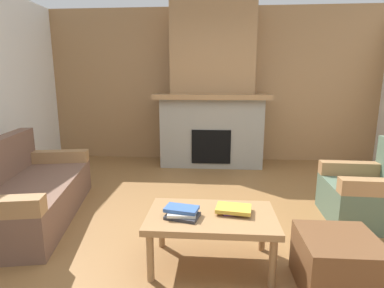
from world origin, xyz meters
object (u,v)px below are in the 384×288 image
(fireplace, at_px, (212,97))
(armchair, at_px, (370,194))
(coffee_table, at_px, (211,221))
(ottoman, at_px, (337,264))
(couch, at_px, (26,193))

(fireplace, xyz_separation_m, armchair, (1.68, -2.16, -0.87))
(armchair, distance_m, coffee_table, 1.88)
(armchair, height_order, ottoman, armchair)
(couch, distance_m, armchair, 3.61)
(couch, height_order, armchair, same)
(armchair, height_order, coffee_table, armchair)
(fireplace, distance_m, couch, 3.19)
(fireplace, bearing_deg, couch, -129.00)
(ottoman, bearing_deg, couch, 162.07)
(couch, bearing_deg, ottoman, -17.93)
(couch, height_order, coffee_table, couch)
(fireplace, relative_size, couch, 1.40)
(couch, distance_m, ottoman, 2.99)
(couch, height_order, ottoman, couch)
(armchair, relative_size, ottoman, 1.63)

